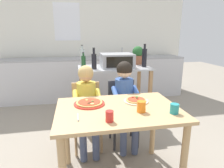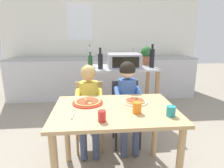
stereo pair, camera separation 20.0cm
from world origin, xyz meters
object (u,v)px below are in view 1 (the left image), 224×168
(kitchen_island_cart, at_px, (114,85))
(bottle_dark_olive_oil, at_px, (144,57))
(pizza_plate_red_rimmed, at_px, (89,103))
(toaster_oven, at_px, (117,60))
(drinking_cup_teal, at_px, (174,109))
(dining_table, at_px, (118,121))
(drinking_cup_red, at_px, (109,116))
(child_in_blue_striped_shirt, at_px, (125,95))
(pizza_plate_cream, at_px, (136,100))
(serving_spoon, at_px, (78,117))
(potted_herb_plant, at_px, (138,55))
(drinking_cup_orange, at_px, (141,107))
(bottle_tall_green_wine, at_px, (82,58))
(child_in_yellow_shirt, at_px, (87,100))
(dining_chair_right, at_px, (123,108))
(bottle_slim_sauce, at_px, (94,61))
(dining_chair_left, at_px, (87,111))
(bottle_brown_beer, at_px, (84,62))

(kitchen_island_cart, distance_m, bottle_dark_olive_oil, 0.65)
(pizza_plate_red_rimmed, bearing_deg, toaster_oven, 65.55)
(drinking_cup_teal, bearing_deg, dining_table, 155.33)
(drinking_cup_red, bearing_deg, kitchen_island_cart, 77.22)
(child_in_blue_striped_shirt, bearing_deg, pizza_plate_cream, -89.98)
(pizza_plate_cream, distance_m, serving_spoon, 0.64)
(bottle_dark_olive_oil, distance_m, pizza_plate_red_rimmed, 1.48)
(pizza_plate_cream, bearing_deg, pizza_plate_red_rimmed, 177.96)
(bottle_dark_olive_oil, relative_size, child_in_blue_striped_shirt, 0.33)
(potted_herb_plant, distance_m, dining_table, 1.72)
(drinking_cup_orange, bearing_deg, child_in_blue_striped_shirt, 87.00)
(bottle_tall_green_wine, bearing_deg, child_in_yellow_shirt, -90.25)
(bottle_tall_green_wine, xyz_separation_m, dining_chair_right, (0.46, -0.77, -0.56))
(kitchen_island_cart, height_order, serving_spoon, kitchen_island_cart)
(pizza_plate_red_rimmed, bearing_deg, bottle_slim_sauce, 81.34)
(toaster_oven, distance_m, drinking_cup_red, 1.62)
(dining_table, xyz_separation_m, dining_chair_left, (-0.25, 0.65, -0.15))
(drinking_cup_orange, bearing_deg, pizza_plate_red_rimmed, 147.80)
(potted_herb_plant, relative_size, pizza_plate_cream, 1.24)
(bottle_tall_green_wine, relative_size, drinking_cup_red, 3.85)
(drinking_cup_red, relative_size, drinking_cup_orange, 0.90)
(bottle_dark_olive_oil, xyz_separation_m, pizza_plate_red_rimmed, (-0.95, -1.10, -0.28))
(bottle_tall_green_wine, distance_m, pizza_plate_cream, 1.41)
(potted_herb_plant, bearing_deg, bottle_brown_beer, -164.04)
(pizza_plate_red_rimmed, xyz_separation_m, drinking_cup_teal, (0.69, -0.35, 0.03))
(bottle_brown_beer, distance_m, drinking_cup_teal, 1.62)
(toaster_oven, xyz_separation_m, bottle_dark_olive_oil, (0.43, -0.05, 0.04))
(kitchen_island_cart, bearing_deg, dining_table, -99.85)
(toaster_oven, relative_size, dining_table, 0.44)
(dining_table, bearing_deg, drinking_cup_red, -116.82)
(drinking_cup_orange, bearing_deg, drinking_cup_teal, -17.74)
(kitchen_island_cart, relative_size, child_in_yellow_shirt, 1.06)
(drinking_cup_teal, bearing_deg, dining_chair_right, 104.75)
(drinking_cup_orange, bearing_deg, drinking_cup_red, -156.17)
(kitchen_island_cart, height_order, drinking_cup_orange, kitchen_island_cart)
(drinking_cup_red, bearing_deg, dining_table, 63.18)
(bottle_dark_olive_oil, distance_m, serving_spoon, 1.77)
(drinking_cup_orange, relative_size, serving_spoon, 0.69)
(drinking_cup_teal, bearing_deg, bottle_slim_sauce, 110.74)
(bottle_slim_sauce, bearing_deg, child_in_yellow_shirt, -103.43)
(bottle_tall_green_wine, relative_size, bottle_slim_sauce, 1.08)
(bottle_dark_olive_oil, relative_size, potted_herb_plant, 1.17)
(pizza_plate_red_rimmed, bearing_deg, dining_table, -31.08)
(bottle_dark_olive_oil, relative_size, dining_chair_right, 0.44)
(pizza_plate_cream, bearing_deg, drinking_cup_teal, -55.80)
(kitchen_island_cart, distance_m, drinking_cup_orange, 1.45)
(toaster_oven, bearing_deg, potted_herb_plant, 28.23)
(bottle_slim_sauce, xyz_separation_m, serving_spoon, (-0.27, -1.34, -0.27))
(kitchen_island_cart, distance_m, drinking_cup_red, 1.63)
(bottle_brown_beer, height_order, pizza_plate_cream, bottle_brown_beer)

